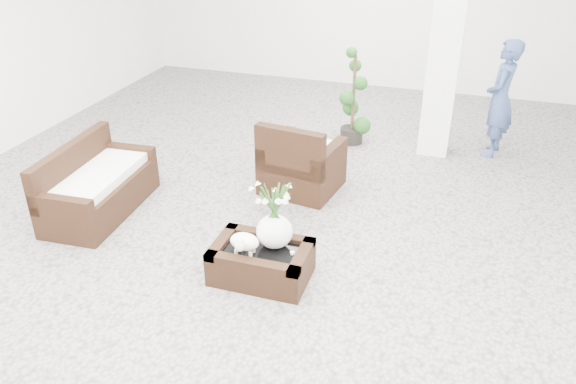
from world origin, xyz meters
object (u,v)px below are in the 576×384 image
(coffee_table, at_px, (261,263))
(armchair, at_px, (302,155))
(loveseat, at_px, (98,180))
(topiary, at_px, (353,97))

(coffee_table, distance_m, armchair, 1.88)
(armchair, relative_size, loveseat, 0.61)
(loveseat, bearing_deg, coffee_table, -108.91)
(loveseat, height_order, topiary, topiary)
(coffee_table, bearing_deg, loveseat, 163.97)
(armchair, height_order, loveseat, armchair)
(armchair, bearing_deg, loveseat, 40.24)
(coffee_table, distance_m, loveseat, 2.27)
(coffee_table, bearing_deg, armchair, 94.82)
(coffee_table, relative_size, topiary, 0.66)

